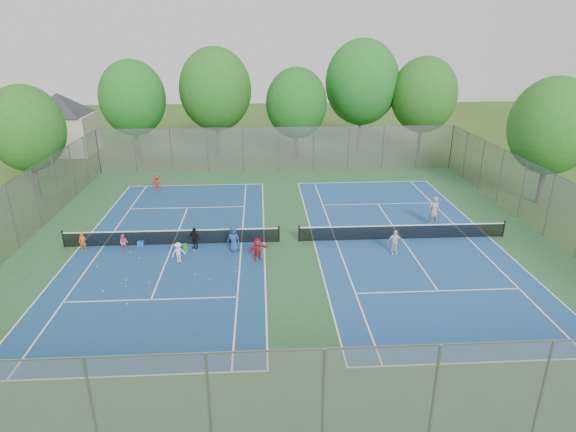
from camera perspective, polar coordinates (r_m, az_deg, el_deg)
The scene contains 41 objects.
ground at distance 29.37m, azimuth 0.11°, elevation -3.07°, with size 120.00×120.00×0.00m, color #31551A.
court_pad at distance 29.37m, azimuth 0.11°, elevation -3.06°, with size 32.00×32.00×0.01m, color #29582F.
court_left at distance 29.81m, azimuth -13.47°, elevation -3.28°, with size 10.97×23.77×0.01m, color navy.
court_right at distance 30.56m, azimuth 13.35°, elevation -2.64°, with size 10.97×23.77×0.01m, color navy.
net_left at distance 29.63m, azimuth -13.54°, elevation -2.50°, with size 12.87×0.10×0.91m, color black.
net_right at distance 30.39m, azimuth 13.42°, elevation -1.89°, with size 12.87×0.10×0.91m, color black.
fence_north at distance 43.93m, azimuth -1.15°, elevation 7.91°, with size 32.00×0.10×4.00m, color gray.
fence_south at distance 14.78m, azimuth 4.14°, elevation -21.66°, with size 32.00×0.10×4.00m, color gray.
fence_west at distance 31.98m, azimuth -29.85°, elevation -0.08°, with size 32.00×0.10×4.00m, color gray.
fence_east at distance 33.56m, azimuth 28.54°, elevation 1.08°, with size 32.00×0.10×4.00m, color gray.
house at distance 55.24m, azimuth -25.45°, elevation 10.98°, with size 11.03×11.03×7.30m.
tree_nw at distance 50.66m, azimuth -17.95°, elevation 13.17°, with size 6.40×6.40×9.58m.
tree_nl at distance 50.24m, azimuth -8.61°, elevation 14.61°, with size 7.20×7.20×10.69m.
tree_nc at distance 48.34m, azimuth 1.01°, elevation 13.21°, with size 6.00×6.00×8.85m.
tree_nr at distance 52.08m, azimuth 8.75°, elevation 15.38°, with size 7.60×7.60×11.42m.
tree_ne at distance 51.85m, azimuth 15.83°, elevation 13.63°, with size 6.60×6.60×9.77m.
tree_side_w at distance 41.21m, azimuth -28.63°, elevation 9.09°, with size 5.60×5.60×8.47m.
tree_side_e at distance 39.20m, azimuth 28.86°, elevation 9.31°, with size 6.00×6.00×9.20m.
ball_crate at distance 30.04m, azimuth -17.04°, elevation -3.16°, with size 0.36×0.36×0.31m, color blue.
ball_hopper at distance 28.57m, azimuth -12.12°, elevation -3.74°, with size 0.25×0.25×0.50m, color #268D2B.
student_a at distance 30.38m, azimuth -23.16°, elevation -2.83°, with size 0.42×0.28×1.15m, color #CF6013.
student_b at distance 29.55m, azimuth -18.88°, elevation -3.02°, with size 0.51×0.39×1.04m, color #E45896.
student_c at distance 27.35m, azimuth -12.85°, elevation -4.21°, with size 0.75×0.43×1.16m, color white.
student_d at distance 28.78m, azimuth -11.01°, elevation -2.58°, with size 0.77×0.32×1.31m, color black.
student_e at distance 28.00m, azimuth -6.46°, elevation -2.74°, with size 0.75×0.49×1.54m, color navy.
student_f at distance 26.85m, azimuth -3.62°, elevation -3.96°, with size 1.25×0.40×1.34m, color red.
child_far_baseline at distance 39.80m, azimuth -15.24°, elevation 3.76°, with size 0.86×0.49×1.33m, color #B02019.
instructor at distance 32.84m, azimuth 16.91°, elevation 0.56°, with size 0.74×0.48×2.03m, color gray.
teen_court_b at distance 28.22m, azimuth 12.51°, elevation -3.03°, with size 0.85×0.35×1.45m, color silver.
tennis_ball_0 at distance 25.68m, azimuth -18.64°, elevation -7.95°, with size 0.07×0.07×0.07m, color #BFD832.
tennis_ball_1 at distance 28.26m, azimuth -21.69°, elevation -5.62°, with size 0.07×0.07×0.07m, color #AFD531.
tennis_ball_2 at distance 25.65m, azimuth -21.05°, elevation -8.33°, with size 0.07×0.07×0.07m, color #DFF539.
tennis_ball_3 at distance 25.94m, azimuth -6.23°, elevation -6.57°, with size 0.07×0.07×0.07m, color #CDDF33.
tennis_ball_4 at distance 25.33m, azimuth -9.24°, elevation -7.46°, with size 0.07×0.07×0.07m, color #BACA2F.
tennis_ball_5 at distance 26.30m, azimuth -18.67°, elevation -7.24°, with size 0.07×0.07×0.07m, color #B6DC33.
tennis_ball_6 at distance 25.96m, azimuth -10.97°, elevation -6.84°, with size 0.07×0.07×0.07m, color yellow.
tennis_ball_7 at distance 24.16m, azimuth -18.55°, elevation -9.88°, with size 0.07×0.07×0.07m, color #CAF238.
tennis_ball_8 at distance 28.61m, azimuth -11.07°, elevation -4.10°, with size 0.07×0.07×0.07m, color #E4EF37.
tennis_ball_9 at distance 29.39m, azimuth -18.22°, elevation -4.12°, with size 0.07×0.07×0.07m, color gold.
tennis_ball_10 at distance 25.66m, azimuth -16.10°, elevation -7.67°, with size 0.07×0.07×0.07m, color gold.
tennis_ball_11 at distance 28.44m, azimuth -17.25°, elevation -4.86°, with size 0.07×0.07×0.07m, color #A8CD2F.
Camera 1 is at (-1.62, -26.74, 12.03)m, focal length 30.00 mm.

